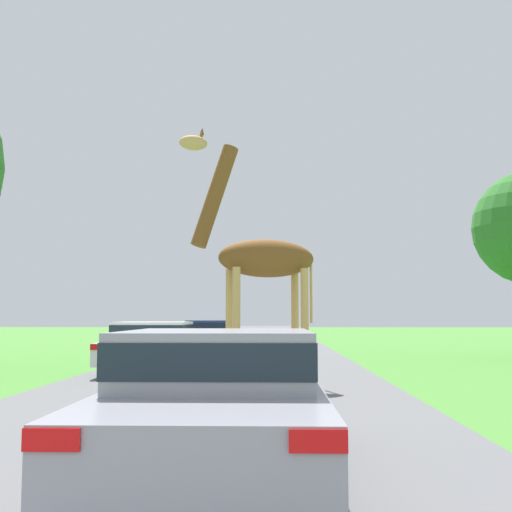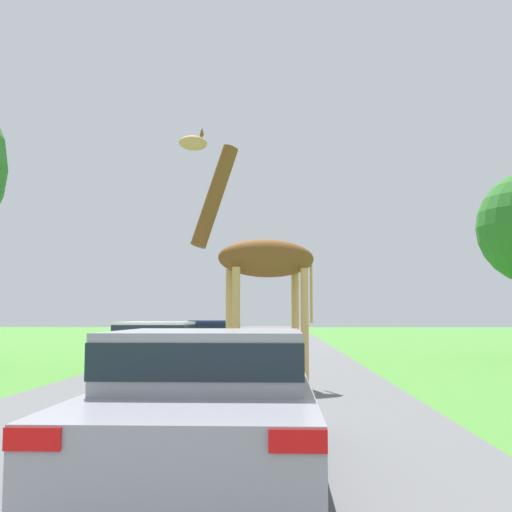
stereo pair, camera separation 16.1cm
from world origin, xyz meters
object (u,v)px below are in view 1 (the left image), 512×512
Objects in this scene: car_queue_right at (212,338)px; car_queue_left at (153,344)px; car_lead_maroon at (218,396)px; giraffe_near_road at (258,258)px.

car_queue_right is 5.45m from car_queue_left.
car_queue_right is at bearing 79.51° from car_queue_left.
car_lead_maroon is at bearing -76.35° from car_queue_left.
giraffe_near_road reaches higher than car_queue_right.
car_queue_left is at bearing 19.39° from giraffe_near_road.
giraffe_near_road is at bearing -78.93° from car_queue_right.
car_lead_maroon is 16.13m from car_queue_right.
car_lead_maroon is 1.00× the size of car_queue_right.
giraffe_near_road reaches higher than car_lead_maroon.
car_lead_maroon is 11.00m from car_queue_left.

